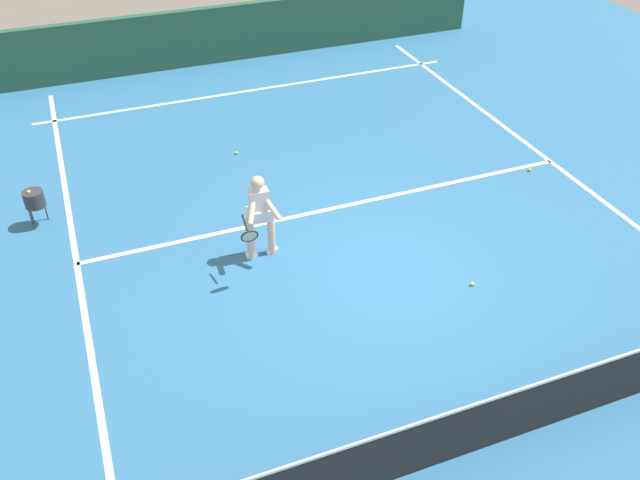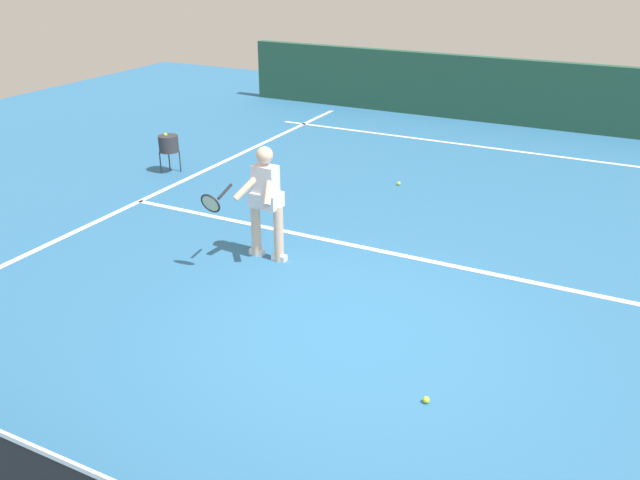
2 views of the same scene
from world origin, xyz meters
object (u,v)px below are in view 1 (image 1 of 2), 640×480
Objects in this scene: tennis_ball_near at (530,170)px; tennis_ball_far at (472,284)px; tennis_player at (259,214)px; ball_hopper at (34,199)px; tennis_ball_mid at (236,153)px.

tennis_ball_near is 1.00× the size of tennis_ball_far.
tennis_ball_far is at bearing 41.98° from tennis_ball_near.
tennis_player is 2.09× the size of ball_hopper.
tennis_player is 3.72m from tennis_ball_mid.
tennis_ball_mid is (5.41, -2.87, 0.00)m from tennis_ball_near.
ball_hopper is (9.43, -1.62, 0.51)m from tennis_ball_near.
tennis_ball_far is at bearing 145.80° from tennis_player.
ball_hopper reaches higher than tennis_ball_mid.
tennis_player is 3.64m from tennis_ball_far.
ball_hopper is (6.41, -4.34, 0.51)m from tennis_ball_far.
tennis_ball_near is 9.58m from ball_hopper.
tennis_player is at bearing 81.40° from tennis_ball_mid.
tennis_ball_near is at bearing 152.08° from tennis_ball_mid.
tennis_player reaches higher than tennis_ball_far.
ball_hopper is at bearing -9.76° from tennis_ball_near.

